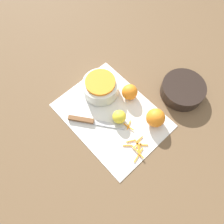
% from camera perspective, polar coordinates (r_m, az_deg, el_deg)
% --- Properties ---
extents(ground_plane, '(4.00, 4.00, 0.00)m').
position_cam_1_polar(ground_plane, '(0.99, -0.00, -0.89)').
color(ground_plane, brown).
extents(cutting_board, '(0.47, 0.35, 0.01)m').
position_cam_1_polar(cutting_board, '(0.98, -0.00, -0.82)').
color(cutting_board, silver).
rests_on(cutting_board, ground_plane).
extents(bowl_speckled, '(0.16, 0.16, 0.09)m').
position_cam_1_polar(bowl_speckled, '(1.00, -2.98, 6.63)').
color(bowl_speckled, silver).
rests_on(bowl_speckled, cutting_board).
extents(bowl_dark, '(0.20, 0.20, 0.06)m').
position_cam_1_polar(bowl_dark, '(1.06, 17.98, 5.56)').
color(bowl_dark, black).
rests_on(bowl_dark, ground_plane).
extents(knife, '(0.22, 0.17, 0.02)m').
position_cam_1_polar(knife, '(0.97, -6.63, -2.22)').
color(knife, brown).
rests_on(knife, cutting_board).
extents(orange_left, '(0.07, 0.07, 0.07)m').
position_cam_1_polar(orange_left, '(1.00, 4.63, 5.21)').
color(orange_left, orange).
rests_on(orange_left, cutting_board).
extents(orange_right, '(0.08, 0.08, 0.08)m').
position_cam_1_polar(orange_right, '(0.95, 11.31, -1.49)').
color(orange_right, orange).
rests_on(orange_right, cutting_board).
extents(lemon, '(0.06, 0.06, 0.06)m').
position_cam_1_polar(lemon, '(0.94, 1.89, -1.27)').
color(lemon, yellow).
rests_on(lemon, cutting_board).
extents(peel_pile, '(0.17, 0.12, 0.01)m').
position_cam_1_polar(peel_pile, '(0.93, 6.20, -8.18)').
color(peel_pile, orange).
rests_on(peel_pile, cutting_board).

